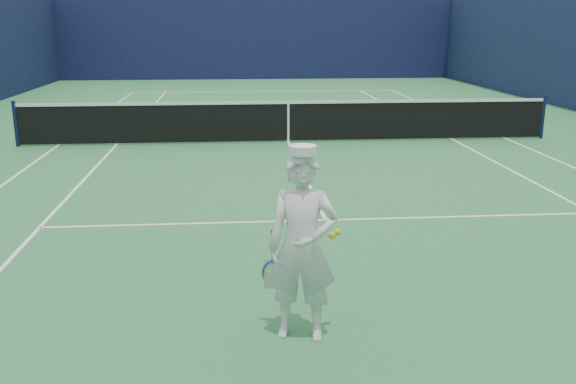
# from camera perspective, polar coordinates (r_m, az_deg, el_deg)

# --- Properties ---
(ground) EXTENTS (80.00, 80.00, 0.00)m
(ground) POSITION_cam_1_polar(r_m,az_deg,el_deg) (15.67, 0.03, 4.45)
(ground) COLOR #2A703D
(ground) RESTS_ON ground
(court_markings) EXTENTS (11.03, 23.83, 0.01)m
(court_markings) POSITION_cam_1_polar(r_m,az_deg,el_deg) (15.67, 0.03, 4.46)
(court_markings) COLOR white
(court_markings) RESTS_ON ground
(windscreen_fence) EXTENTS (20.12, 36.12, 4.00)m
(windscreen_fence) POSITION_cam_1_polar(r_m,az_deg,el_deg) (15.44, 0.03, 11.77)
(windscreen_fence) COLOR #0F1338
(windscreen_fence) RESTS_ON ground
(tennis_net) EXTENTS (12.88, 0.09, 1.07)m
(tennis_net) POSITION_cam_1_polar(r_m,az_deg,el_deg) (15.58, 0.03, 6.46)
(tennis_net) COLOR #141E4C
(tennis_net) RESTS_ON ground
(tennis_player) EXTENTS (0.74, 0.61, 1.80)m
(tennis_player) POSITION_cam_1_polar(r_m,az_deg,el_deg) (5.80, 1.27, -4.85)
(tennis_player) COLOR white
(tennis_player) RESTS_ON ground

